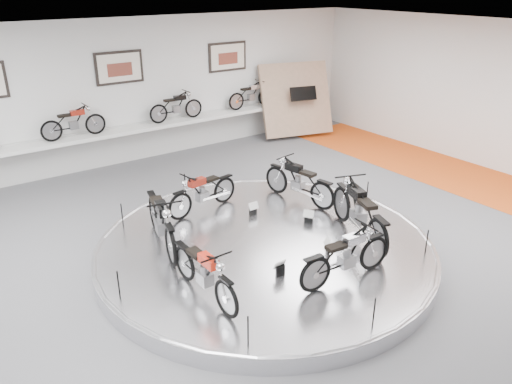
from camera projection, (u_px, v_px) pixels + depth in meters
floor at (274, 262)px, 9.42m from camera, size 16.00×16.00×0.00m
ceiling at (278, 43)px, 7.84m from camera, size 16.00×16.00×0.00m
wall_back at (122, 93)px, 13.85m from camera, size 16.00×0.00×16.00m
orange_carpet_strip at (479, 183)px, 13.07m from camera, size 2.40×12.60×0.01m
dado_band at (127, 143)px, 14.41m from camera, size 15.68×0.04×1.10m
display_platform at (265, 249)px, 9.59m from camera, size 6.40×6.40×0.30m
platform_rim at (265, 243)px, 9.54m from camera, size 6.40×6.40×0.10m
shelf at (129, 130)px, 14.02m from camera, size 11.00×0.55×0.10m
poster_center at (119, 68)px, 13.55m from camera, size 1.35×0.06×0.88m
poster_right at (228, 57)px, 15.42m from camera, size 1.35×0.06×0.88m
display_panel at (296, 99)px, 16.48m from camera, size 2.56×1.52×2.30m
shelf_bike_b at (74, 124)px, 13.05m from camera, size 1.22×0.43×0.73m
shelf_bike_c at (176, 108)px, 14.66m from camera, size 1.22×0.43×0.73m
shelf_bike_d at (251, 97)px, 16.11m from camera, size 1.22×0.43×0.73m
bike_a at (299, 181)px, 11.10m from camera, size 0.87×1.74×0.98m
bike_b at (203, 191)px, 10.64m from camera, size 1.61×0.79×0.90m
bike_c at (161, 220)px, 9.19m from camera, size 1.06×1.94×1.08m
bike_d at (204, 271)px, 7.72m from camera, size 0.58×1.58×0.92m
bike_e at (346, 255)px, 8.15m from camera, size 1.63×0.67×0.94m
bike_f at (359, 211)px, 9.49m from camera, size 1.28×2.02×1.12m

